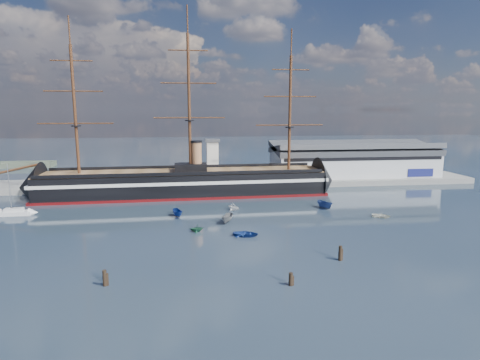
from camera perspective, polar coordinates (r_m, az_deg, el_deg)
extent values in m
plane|color=#162530|center=(110.45, -4.34, -4.25)|extent=(600.00, 600.00, 0.00)
cube|color=slate|center=(146.31, -1.23, -0.70)|extent=(180.00, 18.00, 2.00)
cube|color=#B7BABC|center=(161.39, 15.81, 2.45)|extent=(62.00, 20.00, 10.00)
cube|color=#3F4247|center=(160.79, 15.90, 4.43)|extent=(63.00, 21.00, 2.00)
cube|color=silver|center=(141.35, -3.93, 2.60)|extent=(4.00, 4.00, 14.00)
cube|color=#3F4247|center=(140.59, -3.97, 5.63)|extent=(5.00, 5.00, 1.00)
cube|color=black|center=(129.01, -7.89, -0.43)|extent=(88.34, 17.98, 7.00)
cube|color=silver|center=(128.80, -7.90, 0.10)|extent=(90.34, 18.26, 1.00)
cube|color=#52090B|center=(129.71, -7.85, -2.01)|extent=(90.34, 18.22, 0.90)
cone|color=black|center=(137.57, -27.64, -0.96)|extent=(14.35, 15.99, 15.68)
cone|color=black|center=(136.80, 11.98, -0.09)|extent=(11.35, 15.92, 15.68)
cube|color=brown|center=(128.41, -7.93, 1.15)|extent=(88.31, 16.70, 0.40)
cube|color=black|center=(128.21, -7.05, 1.79)|extent=(10.13, 6.22, 2.50)
cylinder|color=#A16D45|center=(127.79, -6.18, 3.36)|extent=(3.20, 3.20, 9.00)
cylinder|color=#381E0F|center=(138.78, -29.95, 1.15)|extent=(17.76, 1.10, 4.43)
cylinder|color=#381E0F|center=(131.18, -22.44, 9.11)|extent=(0.90, 0.90, 38.00)
cylinder|color=#381E0F|center=(126.94, -7.24, 10.67)|extent=(0.90, 0.90, 42.00)
cylinder|color=#381E0F|center=(131.12, 7.10, 9.34)|extent=(0.90, 0.90, 36.00)
cube|color=silver|center=(119.73, -29.43, -4.13)|extent=(8.52, 2.69, 1.13)
cube|color=silver|center=(119.53, -29.47, -3.71)|extent=(4.55, 1.92, 0.90)
cylinder|color=#B2B2B7|center=(118.63, -29.96, -0.96)|extent=(0.18, 0.18, 12.41)
imported|color=navy|center=(104.02, -8.84, -5.24)|extent=(6.49, 3.71, 2.45)
imported|color=navy|center=(87.74, 0.84, -8.00)|extent=(2.27, 3.68, 1.60)
imported|color=slate|center=(97.85, -1.80, -6.10)|extent=(6.85, 4.74, 2.58)
imported|color=white|center=(109.53, -0.92, -4.34)|extent=(6.33, 5.90, 2.22)
imported|color=silver|center=(108.66, 19.43, -5.04)|extent=(2.50, 3.03, 1.33)
imported|color=navy|center=(114.01, 11.96, -3.99)|extent=(6.99, 4.73, 2.63)
imported|color=#1A4E35|center=(91.35, -6.19, -7.33)|extent=(2.87, 5.27, 1.84)
cylinder|color=black|center=(67.93, -18.64, -14.07)|extent=(0.64, 0.64, 3.28)
cylinder|color=black|center=(65.16, 7.21, -14.66)|extent=(0.64, 0.64, 2.80)
cylinder|color=black|center=(76.64, 14.02, -11.02)|extent=(0.64, 0.64, 3.45)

